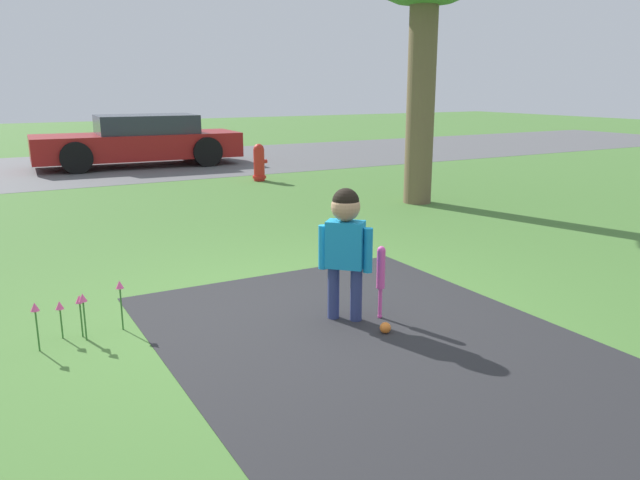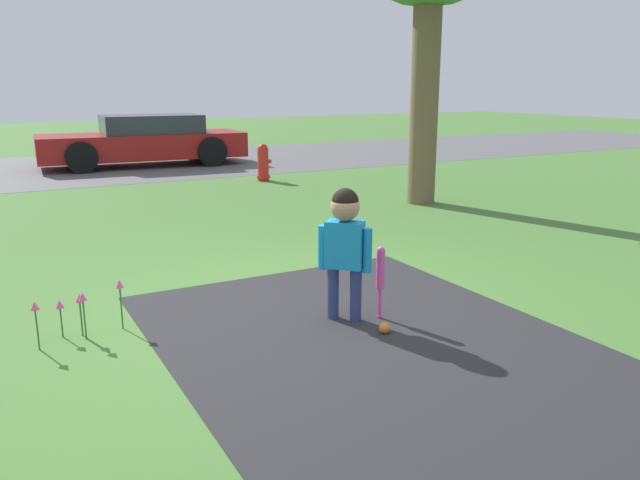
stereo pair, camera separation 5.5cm
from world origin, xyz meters
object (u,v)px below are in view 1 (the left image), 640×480
object	(u,v)px
baseball_bat	(381,272)
parked_car	(140,141)
fire_hydrant	(259,163)
child	(345,236)
sports_ball	(385,328)

from	to	relation	value
baseball_bat	parked_car	distance (m)	10.77
fire_hydrant	child	bearing A→B (deg)	-108.67
baseball_bat	parked_car	xyz separation A→B (m)	(0.71, 10.75, 0.18)
sports_ball	fire_hydrant	distance (m)	7.88
child	sports_ball	world-z (taller)	child
baseball_bat	sports_ball	world-z (taller)	baseball_bat
baseball_bat	fire_hydrant	world-z (taller)	fire_hydrant
sports_ball	baseball_bat	bearing A→B (deg)	63.10
sports_ball	parked_car	xyz separation A→B (m)	(0.85, 11.02, 0.52)
child	baseball_bat	size ratio (longest dim) A/B	1.78
fire_hydrant	parked_car	world-z (taller)	parked_car
child	fire_hydrant	bearing A→B (deg)	116.57
baseball_bat	parked_car	world-z (taller)	parked_car
child	parked_car	xyz separation A→B (m)	(0.97, 10.63, -0.12)
child	parked_car	size ratio (longest dim) A/B	0.23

